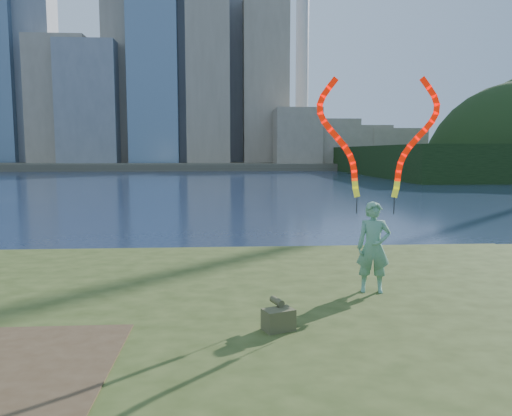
{
  "coord_description": "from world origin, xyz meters",
  "views": [
    {
      "loc": [
        0.66,
        -8.48,
        3.19
      ],
      "look_at": [
        1.28,
        1.0,
        2.13
      ],
      "focal_mm": 35.0,
      "sensor_mm": 36.0,
      "label": 1
    }
  ],
  "objects": [
    {
      "name": "ground",
      "position": [
        0.0,
        0.0,
        0.0
      ],
      "size": [
        320.0,
        320.0,
        0.0
      ],
      "primitive_type": "plane",
      "color": "#1A2843",
      "rests_on": "ground"
    },
    {
      "name": "grassy_knoll",
      "position": [
        0.0,
        -2.3,
        0.34
      ],
      "size": [
        20.0,
        18.0,
        0.8
      ],
      "color": "#344217",
      "rests_on": "ground"
    },
    {
      "name": "far_shore",
      "position": [
        0.0,
        95.0,
        0.6
      ],
      "size": [
        320.0,
        40.0,
        1.2
      ],
      "primitive_type": "cube",
      "color": "#4E4939",
      "rests_on": "ground"
    },
    {
      "name": "woman_with_ribbons",
      "position": [
        3.22,
        -0.23,
        2.22
      ],
      "size": [
        1.98,
        0.56,
        3.95
      ],
      "rotation": [
        0.0,
        0.0,
        -0.21
      ],
      "color": "#11703E",
      "rests_on": "grassy_knoll"
    },
    {
      "name": "canvas_bag",
      "position": [
        1.39,
        -1.98,
        0.96
      ],
      "size": [
        0.48,
        0.54,
        0.39
      ],
      "rotation": [
        0.0,
        0.0,
        0.38
      ],
      "color": "#4E5530",
      "rests_on": "grassy_knoll"
    }
  ]
}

